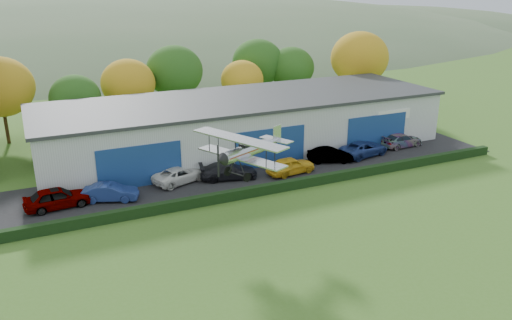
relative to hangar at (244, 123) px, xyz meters
name	(u,v)px	position (x,y,z in m)	size (l,w,h in m)	color
ground	(370,309)	(-5.00, -27.98, -2.66)	(300.00, 300.00, 0.00)	#3F6921
apron	(255,172)	(-2.00, -6.98, -2.63)	(48.00, 9.00, 0.05)	black
hedge	(280,187)	(-2.00, -11.78, -2.26)	(46.00, 0.60, 0.80)	black
hangar	(244,123)	(0.00, 0.00, 0.00)	(40.60, 12.60, 5.30)	#B2B7BC
tree_belt	(168,77)	(-4.15, 12.64, 2.95)	(75.70, 13.22, 10.12)	#3D2614
distant_hills	(61,87)	(-9.38, 112.02, -15.70)	(430.00, 196.00, 56.00)	#4C6642
car_0	(57,198)	(-18.74, -7.68, -1.79)	(1.93, 4.80, 1.64)	gray
car_1	(110,192)	(-14.87, -7.99, -1.91)	(1.47, 4.22, 1.39)	navy
car_2	(180,175)	(-8.82, -6.50, -1.94)	(2.20, 4.76, 1.32)	silver
car_3	(228,171)	(-4.76, -7.47, -1.88)	(2.02, 4.98, 1.44)	black
car_4	(291,165)	(0.72, -8.65, -1.85)	(1.80, 4.47, 1.52)	gold
car_5	(330,155)	(5.58, -7.50, -1.91)	(1.47, 4.22, 1.39)	gray
car_6	(364,149)	(9.61, -7.25, -1.88)	(2.39, 5.19, 1.44)	navy
car_7	(402,140)	(14.89, -6.50, -1.92)	(1.92, 4.72, 1.37)	gray
biplane	(248,149)	(-6.80, -16.37, 3.01)	(6.63, 7.19, 2.76)	silver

